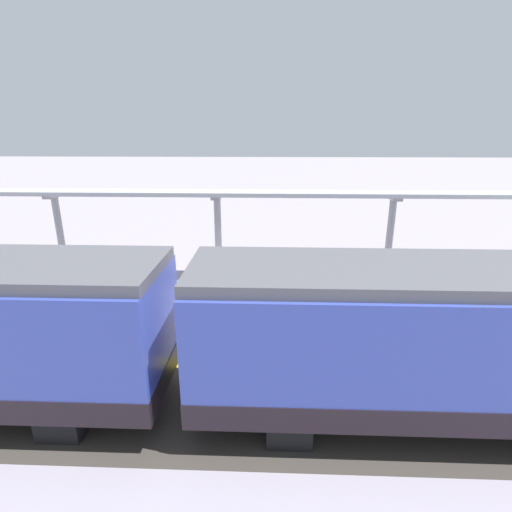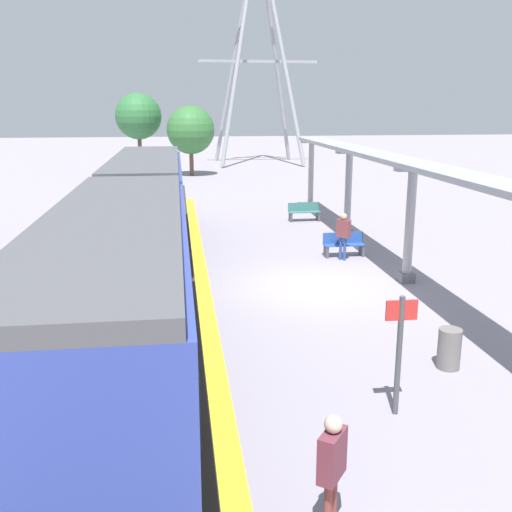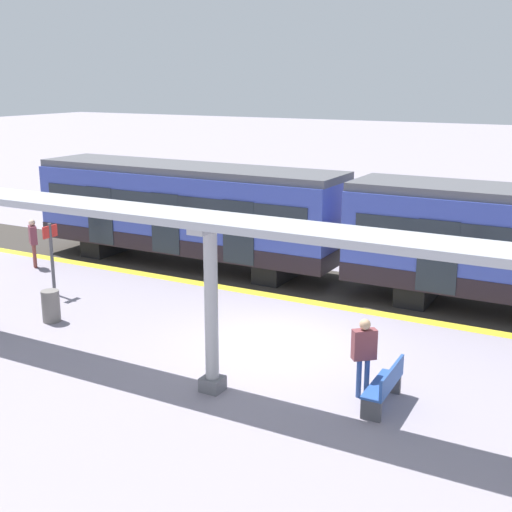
% 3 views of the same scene
% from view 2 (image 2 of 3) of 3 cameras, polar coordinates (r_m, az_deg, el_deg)
% --- Properties ---
extents(ground_plane, '(176.00, 176.00, 0.00)m').
position_cam_2_polar(ground_plane, '(17.89, 5.42, -3.00)').
color(ground_plane, gray).
extents(tactile_edge_strip, '(0.43, 35.60, 0.01)m').
position_cam_2_polar(tactile_edge_strip, '(17.47, -5.10, -3.42)').
color(tactile_edge_strip, gold).
rests_on(tactile_edge_strip, ground).
extents(trackbed, '(3.20, 47.60, 0.01)m').
position_cam_2_polar(trackbed, '(17.50, -11.06, -3.61)').
color(trackbed, '#38332D').
rests_on(trackbed, ground).
extents(train_near_carriage, '(2.65, 11.21, 3.48)m').
position_cam_2_polar(train_near_carriage, '(11.25, -13.16, -4.18)').
color(train_near_carriage, '#3546A3').
rests_on(train_near_carriage, ground).
extents(train_far_carriage, '(2.65, 11.21, 3.48)m').
position_cam_2_polar(train_far_carriage, '(22.71, -10.46, 5.29)').
color(train_far_carriage, '#3546A3').
rests_on(train_far_carriage, ground).
extents(canopy_pillar_third, '(1.10, 0.44, 3.55)m').
position_cam_2_polar(canopy_pillar_third, '(18.48, 14.68, 2.92)').
color(canopy_pillar_third, slate).
rests_on(canopy_pillar_third, ground).
extents(canopy_pillar_fourth, '(1.10, 0.44, 3.55)m').
position_cam_2_polar(canopy_pillar_fourth, '(24.65, 8.93, 6.01)').
color(canopy_pillar_fourth, slate).
rests_on(canopy_pillar_fourth, ground).
extents(canopy_pillar_fifth, '(1.10, 0.44, 3.55)m').
position_cam_2_polar(canopy_pillar_fifth, '(31.29, 5.35, 7.88)').
color(canopy_pillar_fifth, slate).
rests_on(canopy_pillar_fifth, ground).
extents(canopy_beam, '(1.20, 28.61, 0.16)m').
position_cam_2_polar(canopy_beam, '(17.89, 15.49, 8.44)').
color(canopy_beam, '#A8AAB2').
rests_on(canopy_beam, canopy_pillar_nearest).
extents(bench_mid_platform, '(1.52, 0.50, 0.86)m').
position_cam_2_polar(bench_mid_platform, '(27.98, 4.68, 4.31)').
color(bench_mid_platform, '#3B746D').
rests_on(bench_mid_platform, ground).
extents(bench_far_end, '(1.51, 0.48, 0.86)m').
position_cam_2_polar(bench_far_end, '(21.55, 8.51, 1.14)').
color(bench_far_end, '#2A52A1').
rests_on(bench_far_end, ground).
extents(trash_bin, '(0.48, 0.48, 0.86)m').
position_cam_2_polar(trash_bin, '(13.00, 18.23, -8.53)').
color(trash_bin, slate).
rests_on(trash_bin, ground).
extents(platform_info_sign, '(0.56, 0.10, 2.20)m').
position_cam_2_polar(platform_info_sign, '(10.58, 13.74, -8.30)').
color(platform_info_sign, '#4C4C51').
rests_on(platform_info_sign, ground).
extents(passenger_waiting_near_edge, '(0.46, 0.52, 1.69)m').
position_cam_2_polar(passenger_waiting_near_edge, '(7.77, 7.37, -19.18)').
color(passenger_waiting_near_edge, brown).
rests_on(passenger_waiting_near_edge, ground).
extents(passenger_by_the_benches, '(0.48, 0.51, 1.69)m').
position_cam_2_polar(passenger_by_the_benches, '(20.86, 8.47, 2.41)').
color(passenger_by_the_benches, '#2D4987').
rests_on(passenger_by_the_benches, ground).
extents(electricity_pylon, '(10.87, 7.69, 20.23)m').
position_cam_2_polar(electricity_pylon, '(56.01, 0.19, 19.49)').
color(electricity_pylon, '#93969B').
rests_on(electricity_pylon, ground).
extents(tree_left_background, '(3.64, 3.64, 6.30)m').
position_cam_2_polar(tree_left_background, '(48.68, -11.34, 13.13)').
color(tree_left_background, brown).
rests_on(tree_left_background, ground).
extents(tree_right_background, '(3.66, 3.66, 5.31)m').
position_cam_2_polar(tree_right_background, '(46.21, -6.35, 12.04)').
color(tree_right_background, brown).
rests_on(tree_right_background, ground).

